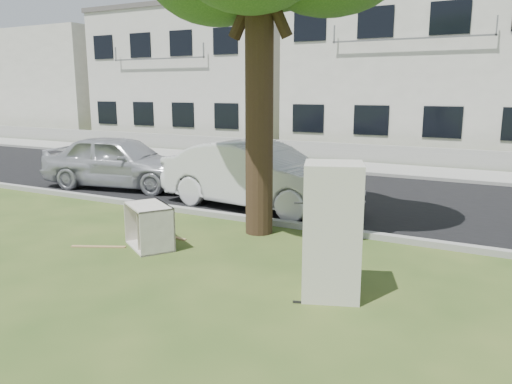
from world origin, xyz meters
The scene contains 16 objects.
ground centered at (0.00, 0.00, 0.00)m, with size 120.00×120.00×0.00m, color #2E491A.
road centered at (0.00, 6.00, 0.01)m, with size 120.00×7.00×0.01m, color black.
kerb_near centered at (0.00, 2.45, 0.00)m, with size 120.00×0.18×0.12m, color gray.
kerb_far centered at (0.00, 9.55, 0.00)m, with size 120.00×0.18×0.12m, color gray.
sidewalk centered at (0.00, 11.00, 0.01)m, with size 120.00×2.80×0.01m, color gray.
low_wall centered at (0.00, 12.60, 0.35)m, with size 120.00×0.15×0.70m, color gray.
townhouse_left centered at (-12.00, 17.50, 3.52)m, with size 10.20×8.16×7.04m.
townhouse_center centered at (0.00, 17.50, 3.72)m, with size 11.22×8.16×7.44m.
filler_left centered at (-26.00, 18.00, 3.20)m, with size 16.00×9.00×6.40m, color silver.
fridge centered at (1.92, -0.50, 0.93)m, with size 0.77×0.71×1.86m, color #B6B1A4.
cabinet centered at (-1.72, 0.03, 0.39)m, with size 1.01×0.63×0.79m, color beige.
plank_a centered at (-2.54, -0.42, 0.01)m, with size 1.00×0.08×0.02m, color #A3804F.
plank_b centered at (-1.79, 0.74, 0.01)m, with size 0.83×0.08×0.02m, color #A68357.
plank_c centered at (-1.60, 0.08, 0.01)m, with size 0.83×0.09×0.02m, color tan.
car_center centered at (-1.43, 3.68, 0.80)m, with size 1.69×4.85×1.60m, color silver.
car_left centered at (-6.15, 4.07, 0.77)m, with size 1.82×4.53×1.54m, color #A5A6AC.
Camera 1 is at (4.07, -6.74, 2.81)m, focal length 35.00 mm.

